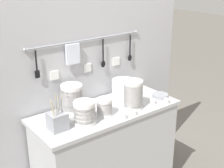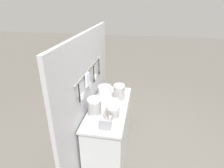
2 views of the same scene
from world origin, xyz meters
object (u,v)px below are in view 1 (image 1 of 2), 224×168
object	(u,v)px
bowl_stack_short_front	(133,95)
cup_edge_far	(153,102)
cup_edge_near	(99,100)
cup_back_left	(124,116)
cup_back_right	(134,112)
bowl_stack_wide_centre	(84,113)
cup_front_left	(166,101)
cutlery_caddy	(57,121)
plate_stack	(123,88)
steel_mixing_bowl	(160,96)
bowl_stack_nested_right	(104,107)
bowl_stack_tall_left	(72,98)

from	to	relation	value
bowl_stack_short_front	cup_edge_far	distance (m)	0.21
cup_edge_near	cup_back_left	xyz separation A→B (m)	(-0.02, -0.34, 0.00)
cup_edge_far	cup_back_right	size ratio (longest dim) A/B	1.00
bowl_stack_wide_centre	cup_front_left	distance (m)	0.74
cutlery_caddy	cup_front_left	xyz separation A→B (m)	(0.92, -0.15, -0.05)
cup_back_right	cup_edge_far	bearing A→B (deg)	12.46
cup_front_left	cup_edge_far	xyz separation A→B (m)	(-0.10, 0.06, 0.00)
cup_back_left	bowl_stack_short_front	bearing A→B (deg)	28.74
bowl_stack_wide_centre	cup_edge_far	world-z (taller)	bowl_stack_wide_centre
cutlery_caddy	cup_edge_near	distance (m)	0.53
plate_stack	cup_edge_near	size ratio (longest dim) A/B	4.17
steel_mixing_bowl	cup_back_left	distance (m)	0.51
bowl_stack_nested_right	cup_back_left	size ratio (longest dim) A/B	2.97
cutlery_caddy	cup_edge_near	size ratio (longest dim) A/B	6.09
plate_stack	bowl_stack_short_front	bearing A→B (deg)	-109.80
bowl_stack_wide_centre	cup_edge_near	xyz separation A→B (m)	(0.30, 0.24, -0.07)
bowl_stack_short_front	cutlery_caddy	world-z (taller)	cutlery_caddy
bowl_stack_wide_centre	cup_edge_near	size ratio (longest dim) A/B	3.76
bowl_stack_tall_left	cup_edge_far	bearing A→B (deg)	-25.88
bowl_stack_short_front	cup_edge_far	size ratio (longest dim) A/B	5.06
steel_mixing_bowl	cup_back_right	bearing A→B (deg)	-164.28
bowl_stack_wide_centre	plate_stack	bearing A→B (deg)	21.74
bowl_stack_tall_left	bowl_stack_wide_centre	world-z (taller)	bowl_stack_tall_left
cup_edge_near	cup_front_left	bearing A→B (deg)	-38.43
bowl_stack_nested_right	cup_back_left	world-z (taller)	bowl_stack_nested_right
cup_front_left	cutlery_caddy	bearing A→B (deg)	170.59
plate_stack	cup_front_left	distance (m)	0.38
steel_mixing_bowl	cup_back_right	xyz separation A→B (m)	(-0.40, -0.11, 0.00)
bowl_stack_wide_centre	cup_back_right	world-z (taller)	bowl_stack_wide_centre
cup_back_left	cup_edge_far	world-z (taller)	same
bowl_stack_nested_right	cup_edge_far	distance (m)	0.45
bowl_stack_short_front	steel_mixing_bowl	distance (m)	0.34
bowl_stack_short_front	bowl_stack_wide_centre	xyz separation A→B (m)	(-0.45, 0.01, -0.03)
plate_stack	cup_back_left	distance (m)	0.41
cup_front_left	cup_back_right	world-z (taller)	same
cup_back_left	cup_edge_near	bearing A→B (deg)	86.36
bowl_stack_wide_centre	cup_front_left	bearing A→B (deg)	-8.27
bowl_stack_tall_left	bowl_stack_short_front	bearing A→B (deg)	-31.45
bowl_stack_tall_left	cup_back_right	world-z (taller)	bowl_stack_tall_left
cup_edge_near	steel_mixing_bowl	bearing A→B (deg)	-26.08
cutlery_caddy	cup_front_left	bearing A→B (deg)	-9.41
bowl_stack_tall_left	cup_front_left	xyz separation A→B (m)	(0.69, -0.34, -0.09)
cup_edge_near	cup_front_left	xyz separation A→B (m)	(0.43, -0.34, 0.00)
cup_edge_near	cup_back_left	bearing A→B (deg)	-93.64
bowl_stack_nested_right	cup_edge_far	bearing A→B (deg)	-9.64
plate_stack	cup_front_left	bearing A→B (deg)	-57.06
bowl_stack_nested_right	cup_back_left	bearing A→B (deg)	-58.13
cup_edge_far	bowl_stack_nested_right	bearing A→B (deg)	170.36
bowl_stack_nested_right	cup_front_left	xyz separation A→B (m)	(0.54, -0.13, -0.05)
bowl_stack_nested_right	cutlery_caddy	distance (m)	0.38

